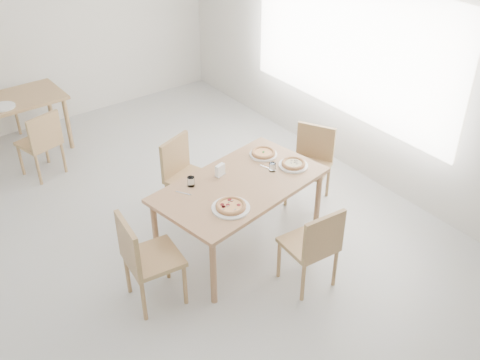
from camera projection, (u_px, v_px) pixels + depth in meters
room at (348, 47)px, 6.41m from camera, size 7.28×7.00×7.00m
main_table at (240, 189)px, 5.44m from camera, size 1.79×1.21×0.75m
chair_south at (314, 244)px, 5.02m from camera, size 0.46×0.46×0.88m
chair_north at (184, 172)px, 6.02m from camera, size 0.56×0.56×0.88m
chair_west at (144, 256)px, 4.84m from camera, size 0.51×0.51×0.93m
chair_east at (311, 159)px, 6.25m from camera, size 0.59×0.59×0.88m
plate_margherita at (263, 154)px, 5.84m from camera, size 0.29×0.29×0.02m
plate_mushroom at (293, 165)px, 5.66m from camera, size 0.30×0.30×0.02m
plate_pepperoni at (231, 208)px, 5.05m from camera, size 0.35×0.35×0.02m
pizza_margherita at (263, 153)px, 5.83m from camera, size 0.30×0.30×0.03m
pizza_mushroom at (293, 163)px, 5.65m from camera, size 0.31×0.31×0.03m
pizza_pepperoni at (231, 206)px, 5.03m from camera, size 0.36×0.36×0.03m
tumbler_a at (191, 182)px, 5.34m from camera, size 0.07×0.07×0.09m
tumbler_b at (272, 167)px, 5.57m from camera, size 0.07×0.07×0.09m
napkin_holder at (220, 171)px, 5.48m from camera, size 0.12×0.08×0.13m
fork_a at (268, 168)px, 5.63m from camera, size 0.07×0.19×0.01m
fork_b at (183, 193)px, 5.25m from camera, size 0.10×0.15×0.01m
second_table at (11, 107)px, 7.04m from camera, size 1.31×0.77×0.75m
chair_back_s at (42, 140)px, 6.64m from camera, size 0.51×0.51×0.85m
plate_empty at (3, 107)px, 6.80m from camera, size 0.29×0.29×0.02m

